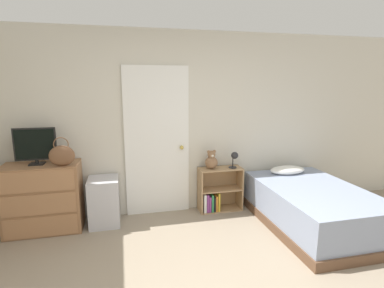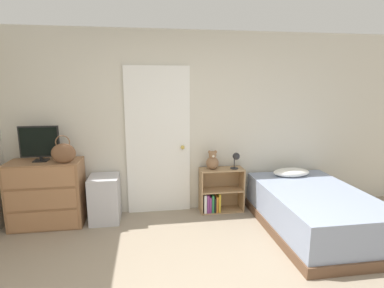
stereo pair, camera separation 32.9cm
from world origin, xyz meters
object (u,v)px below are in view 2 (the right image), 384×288
object	(u,v)px
tv	(39,143)
handbag	(63,153)
bed	(314,211)
storage_bin	(105,199)
bookshelf	(217,194)
teddy_bear	(212,161)
dresser	(47,193)
desk_lamp	(236,158)

from	to	relation	value
tv	handbag	distance (m)	0.37
tv	bed	bearing A→B (deg)	-11.61
tv	storage_bin	xyz separation A→B (m)	(0.76, -0.01, -0.79)
bookshelf	teddy_bear	bearing A→B (deg)	-174.67
handbag	bed	bearing A→B (deg)	-10.02
dresser	desk_lamp	bearing A→B (deg)	1.22
handbag	bookshelf	world-z (taller)	handbag
handbag	bed	xyz separation A→B (m)	(3.08, -0.54, -0.73)
storage_bin	desk_lamp	world-z (taller)	desk_lamp
bed	dresser	bearing A→B (deg)	168.64
bookshelf	bed	bearing A→B (deg)	-36.20
storage_bin	tv	bearing A→B (deg)	179.20
desk_lamp	teddy_bear	bearing A→B (deg)	173.21
storage_bin	teddy_bear	world-z (taller)	teddy_bear
storage_bin	dresser	bearing A→B (deg)	-179.03
handbag	desk_lamp	xyz separation A→B (m)	(2.27, 0.19, -0.19)
teddy_bear	tv	bearing A→B (deg)	-178.20
tv	bookshelf	distance (m)	2.49
tv	desk_lamp	xyz separation A→B (m)	(2.59, 0.03, -0.30)
handbag	teddy_bear	world-z (taller)	handbag
dresser	storage_bin	bearing A→B (deg)	0.97
dresser	tv	bearing A→B (deg)	148.83
teddy_bear	desk_lamp	bearing A→B (deg)	-6.79
handbag	storage_bin	xyz separation A→B (m)	(0.44, 0.14, -0.68)
teddy_bear	desk_lamp	world-z (taller)	teddy_bear
bookshelf	storage_bin	bearing A→B (deg)	-176.76
dresser	bookshelf	distance (m)	2.31
storage_bin	bookshelf	size ratio (longest dim) A/B	0.98
handbag	bookshelf	distance (m)	2.16
bookshelf	teddy_bear	xyz separation A→B (m)	(-0.08, -0.01, 0.50)
dresser	tv	xyz separation A→B (m)	(-0.04, 0.02, 0.67)
dresser	handbag	size ratio (longest dim) A/B	2.55
dresser	storage_bin	size ratio (longest dim) A/B	1.44
bookshelf	handbag	bearing A→B (deg)	-173.42
tv	bed	size ratio (longest dim) A/B	0.26
teddy_bear	bed	bearing A→B (deg)	-33.90
dresser	storage_bin	world-z (taller)	dresser
tv	storage_bin	world-z (taller)	tv
bookshelf	teddy_bear	world-z (taller)	teddy_bear
teddy_bear	desk_lamp	size ratio (longest dim) A/B	1.15
dresser	tv	world-z (taller)	tv
tv	teddy_bear	bearing A→B (deg)	1.80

